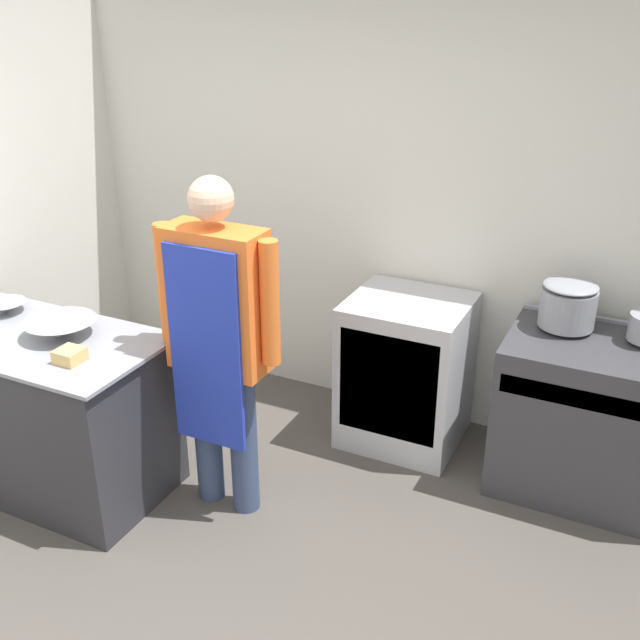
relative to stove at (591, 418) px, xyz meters
name	(u,v)px	position (x,y,z in m)	size (l,w,h in m)	color
ground_plane	(185,610)	(-1.43, -1.69, -0.43)	(14.00, 14.00, 0.00)	#4C4742
wall_back	(374,199)	(-1.43, 0.40, 0.92)	(8.00, 0.05, 2.70)	silver
prep_counter	(44,410)	(-2.65, -1.21, 0.01)	(1.37, 0.72, 0.88)	#2D2D33
stove	(591,418)	(0.00, 0.00, 0.00)	(0.94, 0.65, 0.88)	#38383D
fridge_unit	(406,371)	(-1.05, 0.04, 0.01)	(0.67, 0.62, 0.89)	silver
person_cook	(218,331)	(-1.67, -0.96, 0.57)	(0.66, 0.24, 1.76)	#38476B
mixing_bowl	(61,328)	(-2.51, -1.14, 0.49)	(0.37, 0.37, 0.09)	gray
small_bowl	(4,307)	(-3.00, -1.05, 0.48)	(0.24, 0.24, 0.06)	gray
plastic_tub	(70,356)	(-2.26, -1.34, 0.48)	(0.12, 0.12, 0.07)	#D8B266
stock_pot	(568,304)	(-0.21, 0.11, 0.58)	(0.29, 0.29, 0.25)	gray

